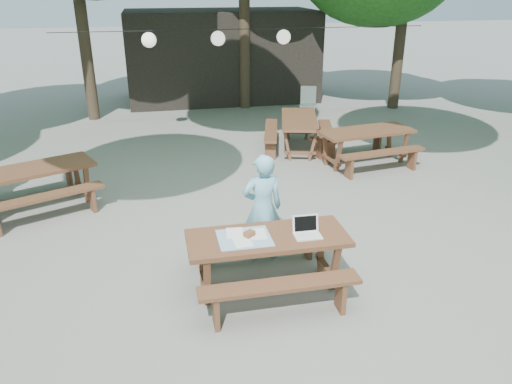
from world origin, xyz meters
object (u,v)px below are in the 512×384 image
object	(u,v)px
picnic_table_nw	(35,188)
woman	(263,208)
main_picnic_table	(267,261)
plastic_chair	(308,110)

from	to	relation	value
picnic_table_nw	woman	distance (m)	4.24
main_picnic_table	woman	world-z (taller)	woman
main_picnic_table	picnic_table_nw	xyz separation A→B (m)	(-3.36, 3.18, 0.00)
woman	plastic_chair	distance (m)	7.90
main_picnic_table	picnic_table_nw	distance (m)	4.62
woman	main_picnic_table	bearing A→B (deg)	80.44
picnic_table_nw	plastic_chair	distance (m)	8.07
picnic_table_nw	woman	bearing A→B (deg)	-58.83
main_picnic_table	picnic_table_nw	size ratio (longest dim) A/B	0.84
main_picnic_table	plastic_chair	world-z (taller)	plastic_chair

